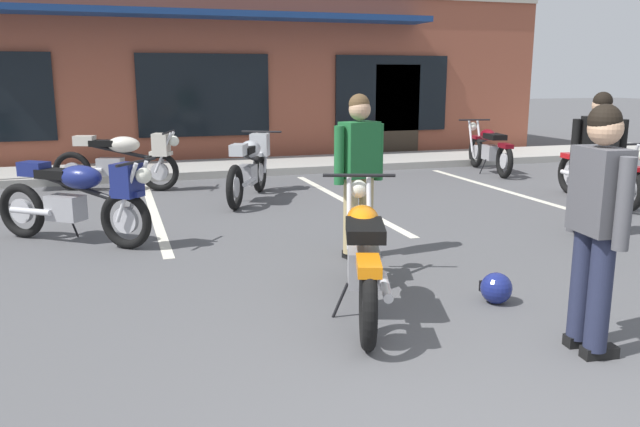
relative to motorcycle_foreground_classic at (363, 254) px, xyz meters
The scene contains 14 objects.
ground_plane 1.13m from the motorcycle_foreground_classic, 87.67° to the left, with size 80.00×80.00×0.00m, color #515154.
sidewalk_kerb 7.98m from the motorcycle_foreground_classic, 89.70° to the left, with size 22.00×1.80×0.14m, color #A8A59E.
brick_storefront_building 12.14m from the motorcycle_foreground_classic, 89.79° to the left, with size 16.05×6.77×3.84m.
painted_stall_lines 4.39m from the motorcycle_foreground_classic, 89.45° to the left, with size 8.52×4.80×0.01m.
motorcycle_foreground_classic is the anchor object (origin of this frame).
motorcycle_black_cruiser 6.52m from the motorcycle_foreground_classic, 105.25° to the left, with size 2.03×1.02×0.98m.
motorcycle_silver_naked 4.96m from the motorcycle_foreground_classic, 88.58° to the left, with size 1.21×1.94×0.98m.
motorcycle_blue_standard 5.85m from the motorcycle_foreground_classic, 31.83° to the left, with size 0.72×2.10×0.98m.
motorcycle_green_cafe_racer 3.65m from the motorcycle_foreground_classic, 127.68° to the left, with size 1.77×1.50×0.98m.
motorcycle_orange_scrambler 8.06m from the motorcycle_foreground_classic, 50.59° to the left, with size 0.77×2.09×0.98m.
person_in_black_shirt 3.71m from the motorcycle_foreground_classic, 21.99° to the left, with size 0.58×0.39×1.68m.
person_in_shorts_foreground 1.75m from the motorcycle_foreground_classic, 46.77° to the right, with size 0.31×0.61×1.68m.
person_by_back_row 1.60m from the motorcycle_foreground_classic, 70.11° to the left, with size 0.60×0.36×1.68m.
helmet_on_pavement 1.17m from the motorcycle_foreground_classic, 10.16° to the right, with size 0.26×0.26×0.26m.
Camera 1 is at (-1.87, -2.20, 1.85)m, focal length 35.83 mm.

